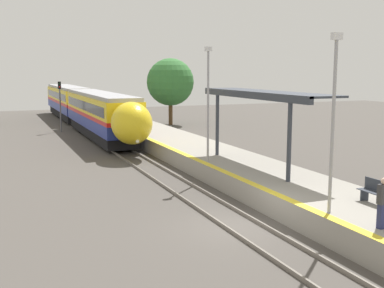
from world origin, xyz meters
TOP-DOWN VIEW (x-y plane):
  - ground_plane at (0.00, 0.00)m, footprint 120.00×120.00m
  - rail_left at (-0.72, 0.00)m, footprint 0.08×90.00m
  - rail_right at (0.72, 0.00)m, footprint 0.08×90.00m
  - train at (0.00, 34.41)m, footprint 2.87×40.88m
  - platform_right at (3.73, 0.00)m, footprint 4.30×64.00m
  - platform_bench at (4.47, -2.32)m, footprint 0.44×1.73m
  - person_waiting at (2.56, -4.48)m, footprint 0.36×0.22m
  - railway_signal at (-2.57, 32.39)m, footprint 0.28×0.28m
  - lamppost_near at (2.13, -2.44)m, footprint 0.36×0.20m
  - lamppost_mid at (2.13, 7.91)m, footprint 0.36×0.20m
  - station_canopy at (4.05, 5.86)m, footprint 2.02×10.43m
  - background_tree_right at (9.44, 34.09)m, footprint 5.16×5.16m

SIDE VIEW (x-z plane):
  - ground_plane at x=0.00m, z-range 0.00..0.00m
  - rail_left at x=-0.72m, z-range 0.00..0.15m
  - rail_right at x=0.72m, z-range 0.00..0.15m
  - platform_right at x=3.73m, z-range 0.00..1.00m
  - platform_bench at x=4.47m, z-range 1.02..1.91m
  - person_waiting at x=2.56m, z-range 1.02..2.66m
  - train at x=0.00m, z-range 0.30..4.30m
  - railway_signal at x=-2.57m, z-range 0.51..5.37m
  - lamppost_near at x=2.13m, z-range 1.39..7.56m
  - lamppost_mid at x=2.13m, z-range 1.39..7.56m
  - station_canopy at x=4.05m, z-range 2.66..6.55m
  - background_tree_right at x=9.44m, z-range 1.03..8.28m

